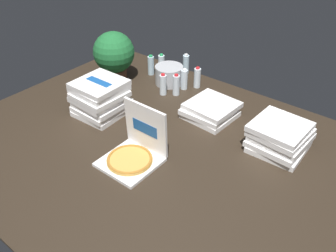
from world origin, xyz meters
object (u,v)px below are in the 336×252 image
object	(u,v)px
pizza_stack_center_far	(280,137)
water_bottle_0	(163,85)
water_bottle_1	(176,85)
pizza_stack_left_mid	(210,110)
water_bottle_5	(184,79)
pizza_stack_right_mid	(100,98)
water_bottle_4	(197,78)
open_pizza_box	(134,151)
water_bottle_6	(161,64)
water_bottle_2	(151,65)
ice_bucket	(169,75)
potted_plant	(114,54)
water_bottle_3	(186,64)

from	to	relation	value
pizza_stack_center_far	water_bottle_0	distance (m)	1.20
water_bottle_1	pizza_stack_left_mid	bearing A→B (deg)	-14.83
water_bottle_5	pizza_stack_left_mid	bearing A→B (deg)	-28.88
pizza_stack_right_mid	water_bottle_4	world-z (taller)	pizza_stack_right_mid
water_bottle_0	pizza_stack_right_mid	bearing A→B (deg)	-108.62
open_pizza_box	water_bottle_6	xyz separation A→B (m)	(-0.74, 1.20, 0.02)
water_bottle_0	water_bottle_6	xyz separation A→B (m)	(-0.29, 0.33, 0.00)
pizza_stack_center_far	water_bottle_5	distance (m)	1.14
water_bottle_5	water_bottle_6	bearing A→B (deg)	161.79
water_bottle_2	pizza_stack_center_far	bearing A→B (deg)	-12.66
pizza_stack_left_mid	pizza_stack_center_far	distance (m)	0.64
ice_bucket	water_bottle_5	size ratio (longest dim) A/B	1.31
water_bottle_5	water_bottle_0	bearing A→B (deg)	-113.64
potted_plant	pizza_stack_center_far	bearing A→B (deg)	-1.26
water_bottle_0	water_bottle_6	bearing A→B (deg)	131.38
potted_plant	water_bottle_5	bearing A→B (deg)	22.87
water_bottle_2	water_bottle_0	bearing A→B (deg)	-34.16
pizza_stack_right_mid	water_bottle_0	size ratio (longest dim) A/B	1.96
water_bottle_5	ice_bucket	bearing A→B (deg)	-179.49
pizza_stack_left_mid	water_bottle_3	xyz separation A→B (m)	(-0.65, 0.54, 0.03)
open_pizza_box	potted_plant	xyz separation A→B (m)	(-1.00, 0.80, 0.19)
open_pizza_box	pizza_stack_right_mid	xyz separation A→B (m)	(-0.64, 0.28, 0.07)
water_bottle_3	water_bottle_2	bearing A→B (deg)	-136.82
water_bottle_3	potted_plant	bearing A→B (deg)	-129.63
open_pizza_box	water_bottle_3	xyz separation A→B (m)	(-0.54, 1.36, 0.02)
water_bottle_0	water_bottle_3	size ratio (longest dim) A/B	1.00
ice_bucket	pizza_stack_center_far	bearing A→B (deg)	-13.57
water_bottle_1	water_bottle_5	size ratio (longest dim) A/B	1.00
water_bottle_3	pizza_stack_right_mid	bearing A→B (deg)	-95.43
ice_bucket	water_bottle_2	xyz separation A→B (m)	(-0.27, 0.04, 0.01)
open_pizza_box	water_bottle_5	size ratio (longest dim) A/B	1.92
open_pizza_box	water_bottle_4	world-z (taller)	open_pizza_box
open_pizza_box	pizza_stack_center_far	world-z (taller)	open_pizza_box
open_pizza_box	water_bottle_6	distance (m)	1.41
open_pizza_box	water_bottle_2	world-z (taller)	open_pizza_box
pizza_stack_center_far	water_bottle_6	bearing A→B (deg)	163.58
water_bottle_1	water_bottle_4	world-z (taller)	same
pizza_stack_right_mid	pizza_stack_center_far	distance (m)	1.47
pizza_stack_left_mid	water_bottle_5	world-z (taller)	water_bottle_5
water_bottle_2	water_bottle_4	size ratio (longest dim) A/B	1.00
water_bottle_1	potted_plant	distance (m)	0.69
water_bottle_2	water_bottle_5	bearing A→B (deg)	-4.69
water_bottle_3	water_bottle_5	bearing A→B (deg)	-56.58
ice_bucket	water_bottle_1	distance (m)	0.23
water_bottle_1	potted_plant	xyz separation A→B (m)	(-0.66, -0.14, 0.17)
ice_bucket	water_bottle_4	size ratio (longest dim) A/B	1.31
open_pizza_box	water_bottle_2	size ratio (longest dim) A/B	1.92
ice_bucket	water_bottle_6	bearing A→B (deg)	147.60
water_bottle_6	potted_plant	world-z (taller)	potted_plant
open_pizza_box	pizza_stack_center_far	bearing A→B (deg)	45.53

